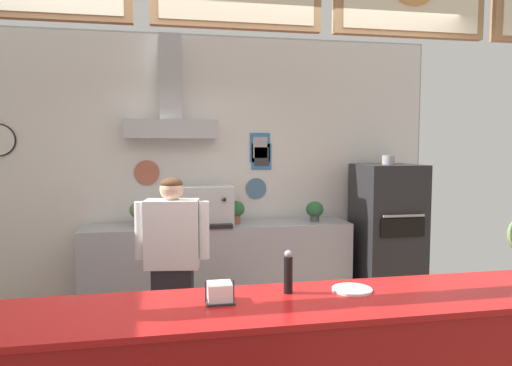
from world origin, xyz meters
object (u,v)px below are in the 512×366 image
Objects in this scene: shop_worker at (173,272)px; espresso_machine at (207,206)px; condiment_plate at (352,290)px; napkin_holder at (220,293)px; pizza_oven at (387,233)px; potted_rosemary at (315,210)px; pepper_grinder at (288,272)px; potted_thyme at (140,212)px; potted_basil at (236,210)px.

shop_worker reaches higher than espresso_machine.
condiment_plate is (0.51, -2.75, -0.09)m from espresso_machine.
napkin_holder is (-0.18, -2.79, -0.06)m from espresso_machine.
pizza_oven is at bearing 60.07° from condiment_plate.
shop_worker is 1.55m from espresso_machine.
pizza_oven reaches higher than potted_rosemary.
potted_rosemary is (-0.81, 0.14, 0.26)m from pizza_oven.
condiment_plate is (-0.70, -2.76, -0.01)m from potted_rosemary.
espresso_machine is at bearing 93.77° from pepper_grinder.
pizza_oven is at bearing -142.60° from shop_worker.
potted_thyme is at bearing 177.17° from espresso_machine.
pizza_oven is 11.66× the size of napkin_holder.
pepper_grinder is at bearing 10.86° from napkin_holder.
pizza_oven reaches higher than potted_thyme.
espresso_machine reaches higher than napkin_holder.
napkin_holder is at bearing -176.51° from condiment_plate.
espresso_machine is 2.22× the size of potted_basil.
espresso_machine is 2.66× the size of condiment_plate.
pepper_grinder is 1.56× the size of napkin_holder.
potted_thyme is 2.90m from pepper_grinder.
potted_thyme is (-1.91, 0.03, 0.03)m from potted_rosemary.
pepper_grinder is 1.07× the size of condiment_plate.
potted_basil is 2.86m from napkin_holder.
pepper_grinder is (-0.14, -2.75, 0.07)m from potted_basil.
potted_rosemary is 0.90× the size of potted_basil.
espresso_machine is at bearing -96.30° from shop_worker.
potted_basil reaches higher than potted_rosemary.
shop_worker reaches higher than pepper_grinder.
napkin_holder is at bearing -116.38° from potted_rosemary.
napkin_holder is (-0.36, -0.07, -0.07)m from pepper_grinder.
potted_rosemary is 1.91m from potted_thyme.
napkin_holder reaches higher than condiment_plate.
shop_worker is 6.87× the size of potted_rosemary.
condiment_plate is (-1.50, -2.61, 0.25)m from pizza_oven.
potted_rosemary reaches higher than napkin_holder.
potted_basil is 2.78m from condiment_plate.
potted_basil is at bearing 87.13° from pepper_grinder.
condiment_plate is (1.22, -2.78, -0.04)m from potted_thyme.
espresso_machine reaches higher than potted_rosemary.
potted_thyme is at bearing 107.73° from pepper_grinder.
shop_worker is 1.67m from potted_basil.
pizza_oven is 2.75m from shop_worker.
potted_thyme is 1.06× the size of potted_basil.
espresso_machine is 2.80m from napkin_holder.
potted_basil is (-0.89, 0.02, 0.02)m from potted_rosemary.
espresso_machine reaches higher than condiment_plate.
pizza_oven is 3.46m from napkin_holder.
espresso_machine is 3.88× the size of napkin_holder.
pizza_oven reaches higher than napkin_holder.
shop_worker is 10.81× the size of napkin_holder.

